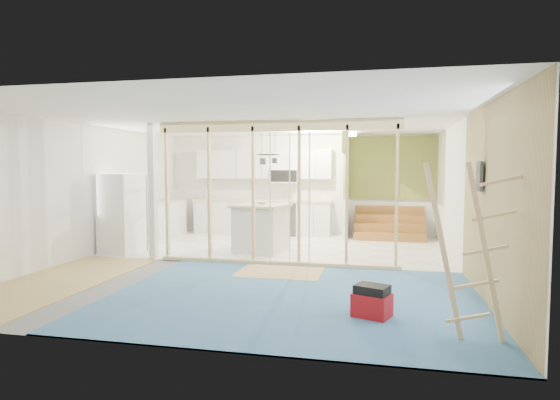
% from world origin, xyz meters
% --- Properties ---
extents(room, '(7.01, 8.01, 2.61)m').
position_xyz_m(room, '(0.00, 0.00, 1.30)').
color(room, slate).
rests_on(room, ground).
extents(floor_overlays, '(7.00, 8.00, 0.03)m').
position_xyz_m(floor_overlays, '(0.07, 0.06, 0.01)').
color(floor_overlays, white).
rests_on(floor_overlays, room).
extents(stud_frame, '(4.66, 0.14, 2.60)m').
position_xyz_m(stud_frame, '(-0.22, -0.00, 1.58)').
color(stud_frame, beige).
rests_on(stud_frame, room).
extents(base_cabinets, '(4.45, 2.24, 0.93)m').
position_xyz_m(base_cabinets, '(-1.61, 3.36, 0.47)').
color(base_cabinets, silver).
rests_on(base_cabinets, room).
extents(upper_cabinets, '(3.60, 0.41, 0.85)m').
position_xyz_m(upper_cabinets, '(-0.84, 3.82, 1.82)').
color(upper_cabinets, silver).
rests_on(upper_cabinets, room).
extents(green_partition, '(2.25, 1.51, 2.60)m').
position_xyz_m(green_partition, '(2.04, 3.66, 0.94)').
color(green_partition, olive).
rests_on(green_partition, room).
extents(pot_rack, '(0.52, 0.52, 0.72)m').
position_xyz_m(pot_rack, '(-0.31, 1.89, 2.00)').
color(pot_rack, black).
rests_on(pot_rack, room).
extents(sheathing_panel, '(0.02, 4.00, 2.60)m').
position_xyz_m(sheathing_panel, '(3.48, -2.00, 1.30)').
color(sheathing_panel, tan).
rests_on(sheathing_panel, room).
extents(electrical_panel, '(0.04, 0.30, 0.40)m').
position_xyz_m(electrical_panel, '(3.43, -1.40, 1.65)').
color(electrical_panel, '#3A3A3F').
rests_on(electrical_panel, room).
extents(ceiling_light, '(0.32, 0.32, 0.08)m').
position_xyz_m(ceiling_light, '(1.40, 3.00, 2.54)').
color(ceiling_light, '#FFEABF').
rests_on(ceiling_light, room).
extents(fridge, '(0.81, 0.79, 1.64)m').
position_xyz_m(fridge, '(-3.02, 0.45, 0.82)').
color(fridge, white).
rests_on(fridge, room).
extents(island, '(1.18, 1.18, 1.01)m').
position_xyz_m(island, '(-0.30, 1.21, 0.50)').
color(island, silver).
rests_on(island, room).
extents(bowl, '(0.30, 0.30, 0.06)m').
position_xyz_m(bowl, '(-0.30, 1.31, 1.03)').
color(bowl, silver).
rests_on(bowl, island).
extents(soap_bottle_a, '(0.14, 0.14, 0.29)m').
position_xyz_m(soap_bottle_a, '(-2.50, 3.75, 1.07)').
color(soap_bottle_a, '#A9ACBD').
rests_on(soap_bottle_a, base_cabinets).
extents(soap_bottle_b, '(0.11, 0.11, 0.21)m').
position_xyz_m(soap_bottle_b, '(0.70, 3.74, 1.04)').
color(soap_bottle_b, white).
rests_on(soap_bottle_b, base_cabinets).
extents(toolbox, '(0.50, 0.44, 0.39)m').
position_xyz_m(toolbox, '(2.05, -2.64, 0.19)').
color(toolbox, maroon).
rests_on(toolbox, room).
extents(ladder, '(0.97, 0.08, 1.81)m').
position_xyz_m(ladder, '(3.01, -3.20, 0.93)').
color(ladder, '#E0BF89').
rests_on(ladder, room).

